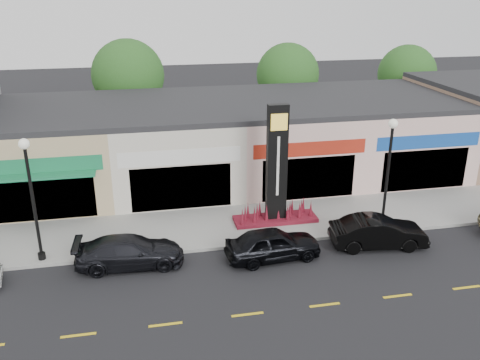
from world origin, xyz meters
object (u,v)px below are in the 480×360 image
at_px(car_dark_sedan, 130,252).
at_px(car_black_sedan, 273,244).
at_px(lamp_east_near, 389,163).
at_px(car_black_conv, 378,232).
at_px(pylon_sign, 276,182).
at_px(lamp_west_near, 31,188).

relative_size(car_dark_sedan, car_black_sedan, 1.10).
bearing_deg(lamp_east_near, car_black_conv, -122.39).
height_order(pylon_sign, car_black_sedan, pylon_sign).
distance_m(lamp_east_near, car_black_sedan, 6.85).
distance_m(lamp_west_near, pylon_sign, 11.19).
distance_m(lamp_west_near, car_black_sedan, 10.48).
bearing_deg(car_dark_sedan, car_black_conv, -90.29).
bearing_deg(car_black_conv, lamp_west_near, 91.15).
bearing_deg(lamp_east_near, car_black_sedan, -164.32).
distance_m(lamp_west_near, lamp_east_near, 16.00).
distance_m(car_dark_sedan, car_black_conv, 11.23).
bearing_deg(lamp_west_near, pylon_sign, 8.77).
bearing_deg(car_dark_sedan, pylon_sign, -66.78).
xyz_separation_m(lamp_east_near, car_black_sedan, (-6.04, -1.69, -2.76)).
bearing_deg(lamp_west_near, car_dark_sedan, -15.59).
bearing_deg(lamp_east_near, pylon_sign, 161.25).
height_order(lamp_west_near, car_black_sedan, lamp_west_near).
xyz_separation_m(lamp_west_near, pylon_sign, (11.00, 1.70, -1.20)).
xyz_separation_m(lamp_west_near, car_black_sedan, (9.96, -1.69, -2.76)).
bearing_deg(pylon_sign, car_black_sedan, -106.98).
bearing_deg(lamp_east_near, lamp_west_near, 180.00).
bearing_deg(pylon_sign, lamp_west_near, -171.23).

